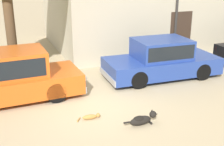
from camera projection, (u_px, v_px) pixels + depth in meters
name	position (u px, v px, depth m)	size (l,w,h in m)	color
ground_plane	(97.00, 106.00, 8.66)	(80.00, 80.00, 0.00)	tan
parked_sedan_nearest	(3.00, 76.00, 8.78)	(4.73, 1.88, 1.55)	#D15619
parked_sedan_second	(161.00, 59.00, 10.81)	(4.45, 1.94, 1.46)	navy
stray_dog_spotted	(142.00, 119.00, 7.56)	(1.00, 0.24, 0.35)	black
stray_cat	(91.00, 117.00, 7.86)	(0.66, 0.24, 0.16)	#B77F3D
street_lamp	(177.00, 4.00, 11.85)	(0.22, 0.22, 3.96)	#2D2B28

